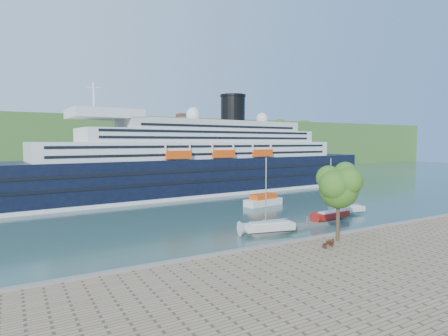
% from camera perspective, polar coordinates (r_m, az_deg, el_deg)
% --- Properties ---
extents(ground, '(400.00, 400.00, 0.00)m').
position_cam_1_polar(ground, '(53.51, 18.12, -10.38)').
color(ground, '#294944').
rests_on(ground, ground).
extents(far_hillside, '(400.00, 50.00, 24.00)m').
position_cam_1_polar(far_hillside, '(183.72, -17.67, 3.47)').
color(far_hillside, '#386227').
rests_on(far_hillside, ground).
extents(quay_coping, '(220.00, 0.50, 0.30)m').
position_cam_1_polar(quay_coping, '(53.11, 18.31, -9.21)').
color(quay_coping, slate).
rests_on(quay_coping, promenade).
extents(cruise_ship, '(115.53, 24.58, 25.75)m').
position_cam_1_polar(cruise_ship, '(94.14, -4.67, 3.85)').
color(cruise_ship, black).
rests_on(cruise_ship, ground).
extents(park_bench, '(1.71, 0.95, 1.04)m').
position_cam_1_polar(park_bench, '(45.33, 15.55, -10.96)').
color(park_bench, '#472414').
rests_on(park_bench, promenade).
extents(promenade_tree, '(6.31, 6.31, 10.45)m').
position_cam_1_polar(promenade_tree, '(47.56, 17.02, -4.49)').
color(promenade_tree, '#36621A').
rests_on(promenade_tree, promenade).
extents(floating_pontoon, '(17.84, 4.02, 0.39)m').
position_cam_1_polar(floating_pontoon, '(58.67, 11.26, -8.79)').
color(floating_pontoon, slate).
rests_on(floating_pontoon, ground).
extents(sailboat_white_near, '(8.35, 3.87, 10.41)m').
position_cam_1_polar(sailboat_white_near, '(53.50, 6.95, -4.52)').
color(sailboat_white_near, silver).
rests_on(sailboat_white_near, ground).
extents(sailboat_red, '(7.91, 3.05, 9.95)m').
position_cam_1_polar(sailboat_red, '(64.38, 16.18, -3.41)').
color(sailboat_red, maroon).
rests_on(sailboat_red, ground).
extents(sailboat_white_far, '(7.16, 2.50, 9.08)m').
position_cam_1_polar(sailboat_white_far, '(71.35, 18.52, -3.10)').
color(sailboat_white_far, silver).
rests_on(sailboat_white_far, ground).
extents(tender_launch, '(9.08, 4.44, 2.40)m').
position_cam_1_polar(tender_launch, '(77.94, 6.00, -4.81)').
color(tender_launch, '#EA4A0D').
rests_on(tender_launch, ground).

